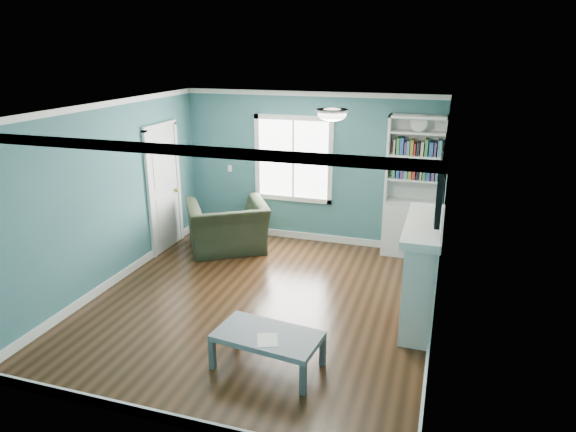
% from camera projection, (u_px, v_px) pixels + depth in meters
% --- Properties ---
extents(floor, '(5.00, 5.00, 0.00)m').
position_uv_depth(floor, '(261.00, 302.00, 6.97)').
color(floor, black).
rests_on(floor, ground).
extents(room_walls, '(5.00, 5.00, 5.00)m').
position_uv_depth(room_walls, '(259.00, 189.00, 6.47)').
color(room_walls, '#33646E').
rests_on(room_walls, ground).
extents(trim, '(4.50, 5.00, 2.60)m').
position_uv_depth(trim, '(259.00, 215.00, 6.58)').
color(trim, white).
rests_on(trim, ground).
extents(window, '(1.40, 0.06, 1.50)m').
position_uv_depth(window, '(293.00, 159.00, 8.85)').
color(window, white).
rests_on(window, room_walls).
extents(bookshelf, '(0.90, 0.35, 2.31)m').
position_uv_depth(bookshelf, '(413.00, 202.00, 8.25)').
color(bookshelf, silver).
rests_on(bookshelf, ground).
extents(fireplace, '(0.44, 1.58, 1.30)m').
position_uv_depth(fireplace, '(423.00, 272.00, 6.35)').
color(fireplace, black).
rests_on(fireplace, ground).
extents(tv, '(0.06, 1.10, 0.65)m').
position_uv_depth(tv, '(441.00, 188.00, 5.98)').
color(tv, black).
rests_on(tv, fireplace).
extents(door, '(0.12, 0.98, 2.17)m').
position_uv_depth(door, '(164.00, 187.00, 8.54)').
color(door, silver).
rests_on(door, ground).
extents(ceiling_fixture, '(0.38, 0.38, 0.15)m').
position_uv_depth(ceiling_fixture, '(332.00, 114.00, 6.00)').
color(ceiling_fixture, white).
rests_on(ceiling_fixture, room_walls).
extents(light_switch, '(0.08, 0.01, 0.12)m').
position_uv_depth(light_switch, '(230.00, 169.00, 9.27)').
color(light_switch, white).
rests_on(light_switch, room_walls).
extents(recliner, '(1.53, 1.39, 1.12)m').
position_uv_depth(recliner, '(227.00, 219.00, 8.58)').
color(recliner, black).
rests_on(recliner, ground).
extents(coffee_table, '(1.18, 0.74, 0.40)m').
position_uv_depth(coffee_table, '(268.00, 338.00, 5.45)').
color(coffee_table, '#444C51').
rests_on(coffee_table, ground).
extents(paper_sheet, '(0.29, 0.32, 0.00)m').
position_uv_depth(paper_sheet, '(268.00, 340.00, 5.31)').
color(paper_sheet, white).
rests_on(paper_sheet, coffee_table).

